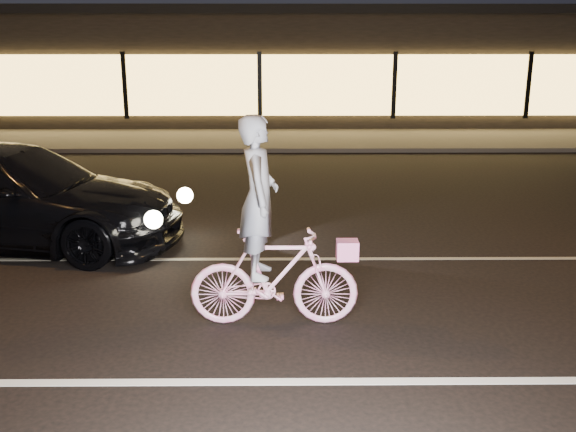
{
  "coord_description": "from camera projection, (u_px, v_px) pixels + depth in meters",
  "views": [
    {
      "loc": [
        0.76,
        -6.95,
        3.18
      ],
      "look_at": [
        0.83,
        0.6,
        1.06
      ],
      "focal_mm": 40.0,
      "sensor_mm": 36.0,
      "label": 1
    }
  ],
  "objects": [
    {
      "name": "sedan",
      "position": [
        12.0,
        196.0,
        10.0
      ],
      "size": [
        5.64,
        3.03,
        1.55
      ],
      "rotation": [
        0.0,
        0.0,
        1.41
      ],
      "color": "black",
      "rests_on": "ground"
    },
    {
      "name": "cyclist",
      "position": [
        270.0,
        254.0,
        7.12
      ],
      "size": [
        1.9,
        0.65,
        2.39
      ],
      "rotation": [
        0.0,
        0.0,
        1.57
      ],
      "color": "#FF4FA9",
      "rests_on": "ground"
    },
    {
      "name": "lane_stripe_far",
      "position": [
        231.0,
        259.0,
        9.47
      ],
      "size": [
        60.0,
        0.1,
        0.01
      ],
      "primitive_type": "cube",
      "color": "gray",
      "rests_on": "ground"
    },
    {
      "name": "ground",
      "position": [
        218.0,
        316.0,
        7.54
      ],
      "size": [
        90.0,
        90.0,
        0.0
      ],
      "primitive_type": "plane",
      "color": "black",
      "rests_on": "ground"
    },
    {
      "name": "sidewalk",
      "position": [
        258.0,
        140.0,
        20.04
      ],
      "size": [
        30.0,
        4.0,
        0.12
      ],
      "primitive_type": "cube",
      "color": "#383533",
      "rests_on": "ground"
    },
    {
      "name": "storefront",
      "position": [
        263.0,
        64.0,
        25.23
      ],
      "size": [
        25.4,
        8.42,
        4.2
      ],
      "color": "black",
      "rests_on": "ground"
    },
    {
      "name": "lane_stripe_near",
      "position": [
        203.0,
        382.0,
        6.1
      ],
      "size": [
        60.0,
        0.12,
        0.01
      ],
      "primitive_type": "cube",
      "color": "silver",
      "rests_on": "ground"
    }
  ]
}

